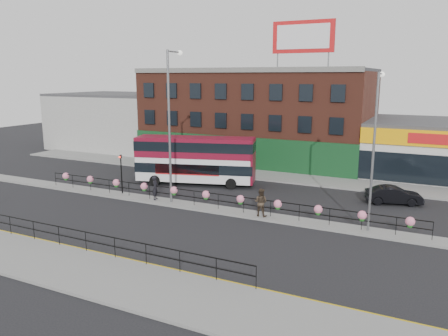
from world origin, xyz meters
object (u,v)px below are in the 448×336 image
at_px(pedestrian_b, 261,202).
at_px(double_decker_bus, 196,156).
at_px(lamp_column_west, 171,114).
at_px(car, 394,195).
at_px(lamp_column_east, 375,139).
at_px(pedestrian_a, 155,188).

bearing_deg(pedestrian_b, double_decker_bus, -34.87).
height_order(pedestrian_b, lamp_column_west, lamp_column_west).
height_order(car, lamp_column_east, lamp_column_east).
bearing_deg(car, double_decker_bus, 77.26).
bearing_deg(lamp_column_east, pedestrian_b, -176.07).
distance_m(double_decker_bus, pedestrian_b, 10.91).
height_order(pedestrian_a, lamp_column_west, lamp_column_west).
xyz_separation_m(pedestrian_a, lamp_column_west, (1.44, 0.27, 5.75)).
xyz_separation_m(car, pedestrian_a, (-16.66, -7.39, 0.40)).
distance_m(double_decker_bus, car, 16.71).
relative_size(double_decker_bus, lamp_column_east, 1.12).
height_order(car, pedestrian_a, pedestrian_a).
relative_size(double_decker_bus, lamp_column_west, 0.96).
height_order(pedestrian_b, lamp_column_east, lamp_column_east).
xyz_separation_m(double_decker_bus, lamp_column_west, (1.34, -5.90, 4.21)).
xyz_separation_m(lamp_column_west, lamp_column_east, (14.41, -0.02, -0.96)).
bearing_deg(double_decker_bus, lamp_column_west, -77.23).
bearing_deg(double_decker_bus, lamp_column_east, -20.59).
distance_m(lamp_column_west, lamp_column_east, 14.44).
bearing_deg(pedestrian_a, double_decker_bus, -17.72).
height_order(double_decker_bus, pedestrian_b, double_decker_bus).
relative_size(pedestrian_a, pedestrian_b, 0.96).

